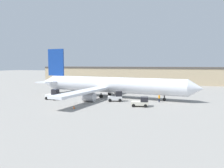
{
  "coord_description": "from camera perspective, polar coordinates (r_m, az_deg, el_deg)",
  "views": [
    {
      "loc": [
        15.96,
        -52.22,
        8.35
      ],
      "look_at": [
        0.0,
        0.0,
        3.35
      ],
      "focal_mm": 35.0,
      "sensor_mm": 36.0,
      "label": 1
    }
  ],
  "objects": [
    {
      "name": "ground_plane",
      "position": [
        55.24,
        0.0,
        -3.46
      ],
      "size": [
        400.0,
        400.0,
        0.0
      ],
      "primitive_type": "plane",
      "color": "gray"
    },
    {
      "name": "terminal_building",
      "position": [
        96.96,
        9.18,
        2.34
      ],
      "size": [
        94.9,
        12.6,
        7.13
      ],
      "color": "tan",
      "rests_on": "ground_plane"
    },
    {
      "name": "airplane",
      "position": [
        55.31,
        -1.03,
        -0.16
      ],
      "size": [
        43.83,
        39.9,
        12.57
      ],
      "rotation": [
        0.0,
        0.0,
        -0.13
      ],
      "color": "silver",
      "rests_on": "ground_plane"
    },
    {
      "name": "ground_crew_worker",
      "position": [
        49.06,
        12.22,
        -3.6
      ],
      "size": [
        0.38,
        0.38,
        1.72
      ],
      "rotation": [
        0.0,
        0.0,
        1.3
      ],
      "color": "#1E2338",
      "rests_on": "ground_plane"
    },
    {
      "name": "baggage_tug",
      "position": [
        53.1,
        -15.1,
        -2.78
      ],
      "size": [
        3.32,
        2.05,
        2.5
      ],
      "rotation": [
        0.0,
        0.0,
        -0.11
      ],
      "color": "silver",
      "rests_on": "ground_plane"
    },
    {
      "name": "belt_loader_truck",
      "position": [
        48.94,
        1.07,
        -3.3
      ],
      "size": [
        3.47,
        2.51,
        2.34
      ],
      "rotation": [
        0.0,
        0.0,
        0.3
      ],
      "color": "silver",
      "rests_on": "ground_plane"
    },
    {
      "name": "pushback_tug",
      "position": [
        43.45,
        7.65,
        -4.68
      ],
      "size": [
        3.48,
        2.48,
        1.95
      ],
      "rotation": [
        0.0,
        0.0,
        0.13
      ],
      "color": "beige",
      "rests_on": "ground_plane"
    },
    {
      "name": "safety_cone_near",
      "position": [
        41.8,
        -9.93,
        -5.98
      ],
      "size": [
        0.36,
        0.36,
        0.55
      ],
      "color": "#EF590F",
      "rests_on": "ground_plane"
    }
  ]
}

